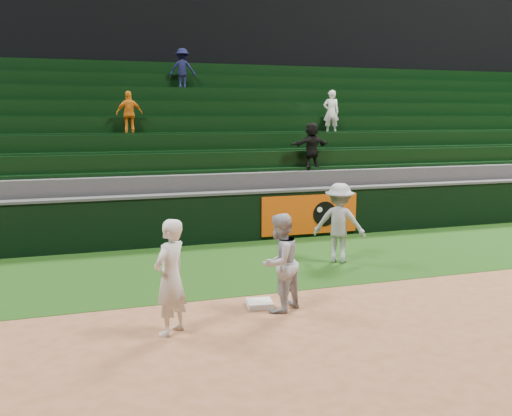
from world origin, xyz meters
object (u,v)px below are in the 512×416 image
Objects in this scene: baserunner at (280,263)px; first_base at (260,304)px; first_baseman at (170,277)px; base_coach at (339,223)px.

first_base is at bearing -83.92° from baserunner.
first_baseman is 0.99× the size of base_coach.
baserunner is (0.24, -0.29, 0.74)m from first_base.
base_coach is at bearing 41.06° from first_base.
base_coach is (4.09, 2.91, 0.02)m from first_baseman.
first_base is at bearing 161.59° from first_baseman.
first_baseman is at bearing -155.46° from first_base.
first_base is 0.26× the size of baserunner.
base_coach is at bearing -165.91° from baserunner.
first_baseman is (-1.57, -0.72, 0.79)m from first_base.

